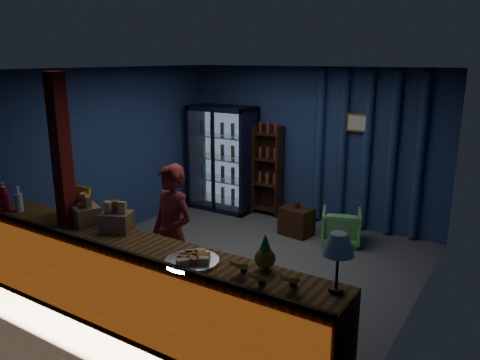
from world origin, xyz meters
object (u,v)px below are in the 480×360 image
(green_chair, at_px, (341,226))
(table_lamp, at_px, (338,246))
(shopkeeper, at_px, (172,234))
(pastry_tray, at_px, (192,260))

(green_chair, height_order, table_lamp, table_lamp)
(green_chair, xyz_separation_m, table_lamp, (1.14, -3.22, 1.07))
(shopkeeper, xyz_separation_m, table_lamp, (2.14, -0.54, 0.53))
(pastry_tray, bearing_deg, table_lamp, 7.76)
(shopkeeper, height_order, pastry_tray, shopkeeper)
(pastry_tray, distance_m, table_lamp, 1.36)
(green_chair, bearing_deg, table_lamp, 89.28)
(green_chair, bearing_deg, shopkeeper, 49.26)
(pastry_tray, bearing_deg, shopkeeper, 139.91)
(green_chair, distance_m, table_lamp, 3.58)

